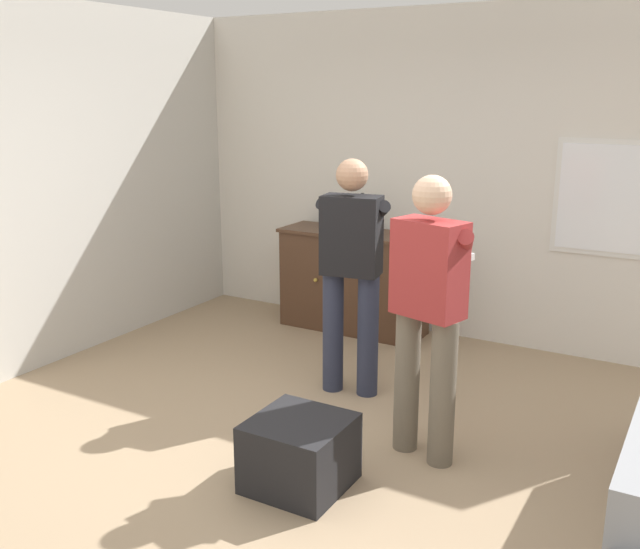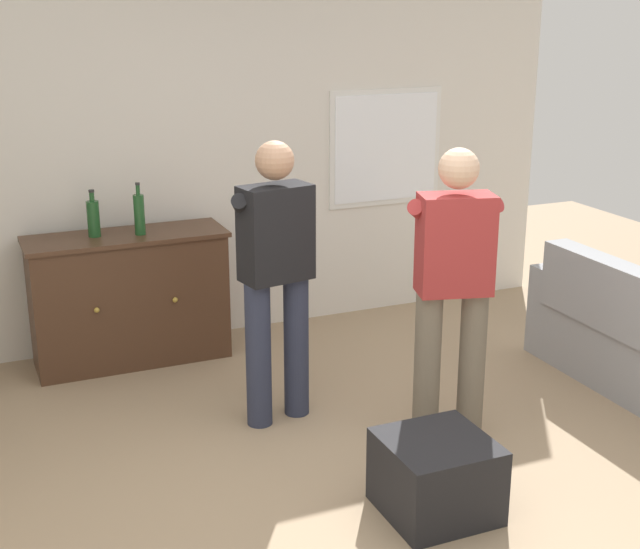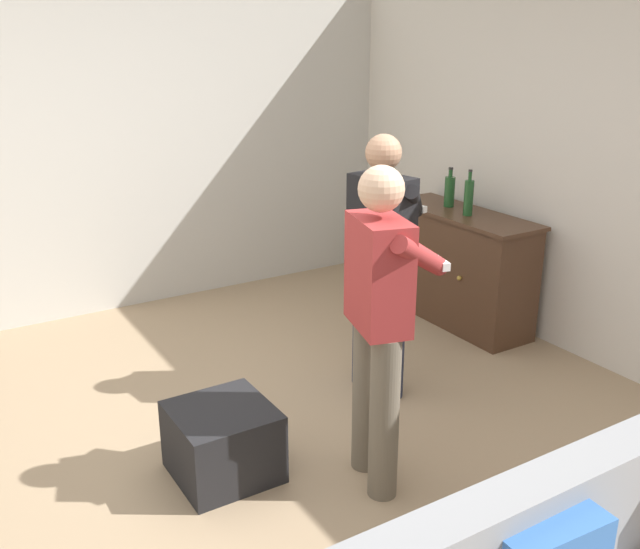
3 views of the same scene
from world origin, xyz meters
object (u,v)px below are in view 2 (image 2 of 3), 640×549
Objects in this scene: sideboard_cabinet at (130,298)px; person_standing_right at (453,282)px; bottle_liquor_amber at (93,218)px; person_standing_left at (275,269)px; ottoman at (436,476)px; bottle_wine_green at (139,214)px.

person_standing_right is (1.43, -1.84, 0.48)m from sideboard_cabinet.
person_standing_left reaches higher than bottle_liquor_amber.
bottle_liquor_amber is 0.19× the size of person_standing_left.
person_standing_left is (-0.35, 1.27, 0.74)m from ottoman.
bottle_wine_green is 2.25m from person_standing_right.
person_standing_left and person_standing_right have the same top height.
person_standing_left is (0.61, -1.23, 0.48)m from sideboard_cabinet.
sideboard_cabinet is 1.46m from person_standing_left.
person_standing_left is (0.52, -1.19, -0.11)m from bottle_wine_green.
bottle_wine_green is 1.31m from person_standing_left.
person_standing_right is at bearing 55.20° from ottoman.
ottoman is 0.30× the size of person_standing_left.
bottle_wine_green reaches higher than ottoman.
bottle_liquor_amber is at bearing 130.96° from person_standing_right.
sideboard_cabinet is 0.80× the size of person_standing_left.
person_standing_left is at bearing 105.39° from ottoman.
ottoman is at bearing -68.95° from sideboard_cabinet.
bottle_liquor_amber reaches higher than sideboard_cabinet.
person_standing_left is 1.00× the size of person_standing_right.
bottle_liquor_amber is (-0.20, 0.03, 0.58)m from sideboard_cabinet.
sideboard_cabinet is at bearing -8.32° from bottle_liquor_amber.
person_standing_left is (0.81, -1.26, -0.10)m from bottle_liquor_amber.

